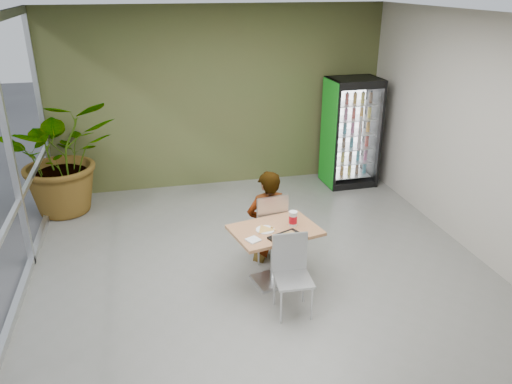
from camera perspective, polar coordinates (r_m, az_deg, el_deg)
ground at (r=6.47m, az=1.30°, el=-10.25°), size 7.00×7.00×0.00m
room_envelope at (r=5.75m, az=1.44°, el=3.18°), size 6.00×7.00×3.20m
dining_table at (r=6.22m, az=2.17°, el=-5.97°), size 1.17×0.93×0.75m
chair_far at (r=6.67m, az=1.53°, el=-3.41°), size 0.50×0.50×0.99m
chair_near at (r=5.75m, az=4.06°, el=-8.59°), size 0.43×0.44×0.93m
seated_woman at (r=6.75m, az=1.28°, el=-3.90°), size 0.63×0.46×1.58m
pizza_plate at (r=6.08m, az=1.07°, el=-4.25°), size 0.30×0.23×0.03m
soda_cup at (r=6.17m, az=4.25°, el=-3.07°), size 0.11×0.11×0.19m
napkin_stack at (r=5.85m, az=-0.32°, el=-5.50°), size 0.19×0.19×0.02m
cafeteria_tray at (r=5.90m, az=3.63°, el=-5.25°), size 0.48×0.42×0.02m
beverage_fridge at (r=9.31m, az=10.80°, el=6.68°), size 0.92×0.72×1.97m
potted_plant at (r=8.60m, az=-21.25°, el=3.87°), size 1.95×1.76×1.90m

